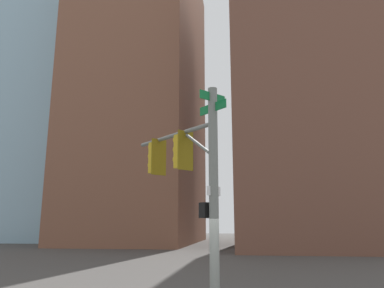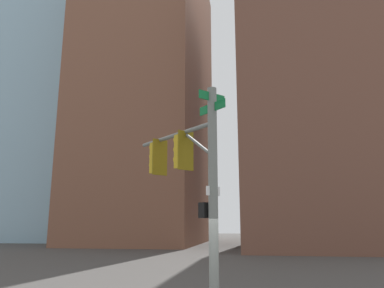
{
  "view_description": "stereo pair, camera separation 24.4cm",
  "coord_description": "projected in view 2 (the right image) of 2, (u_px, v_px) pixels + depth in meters",
  "views": [
    {
      "loc": [
        9.24,
        0.76,
        2.34
      ],
      "look_at": [
        -1.11,
        -0.69,
        4.61
      ],
      "focal_mm": 35.03,
      "sensor_mm": 36.0,
      "label": 1
    },
    {
      "loc": [
        9.2,
        1.0,
        2.34
      ],
      "look_at": [
        -1.11,
        -0.69,
        4.61
      ],
      "focal_mm": 35.03,
      "sensor_mm": 36.0,
      "label": 2
    }
  ],
  "objects": [
    {
      "name": "signal_pole_assembly",
      "position": [
        190.0,
        173.0,
        10.59
      ],
      "size": [
        2.89,
        3.07,
        6.02
      ],
      "rotation": [
        0.0,
        0.0,
        3.96
      ],
      "color": "slate",
      "rests_on": "ground_plane"
    },
    {
      "name": "building_brick_farside",
      "position": [
        334.0,
        112.0,
        69.76
      ],
      "size": [
        16.46,
        19.68,
        45.81
      ],
      "primitive_type": "cube",
      "color": "brown",
      "rests_on": "ground_plane"
    },
    {
      "name": "building_brick_nearside",
      "position": [
        153.0,
        92.0,
        54.87
      ],
      "size": [
        26.65,
        14.52,
        42.96
      ],
      "primitive_type": "cube",
      "color": "brown",
      "rests_on": "ground_plane"
    },
    {
      "name": "building_brick_midblock",
      "position": [
        314.0,
        112.0,
        40.94
      ],
      "size": [
        19.93,
        15.87,
        28.94
      ],
      "primitive_type": "cube",
      "color": "brown",
      "rests_on": "ground_plane"
    }
  ]
}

